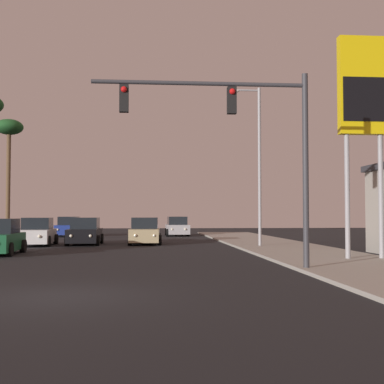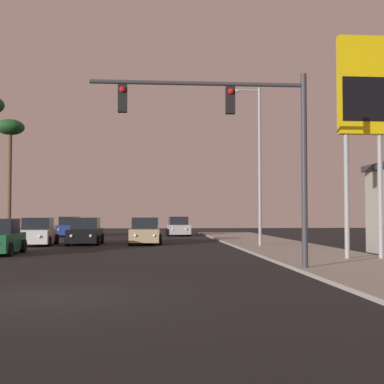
% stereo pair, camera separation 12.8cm
% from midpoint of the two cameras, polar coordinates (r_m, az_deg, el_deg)
% --- Properties ---
extents(ground_plane, '(120.00, 120.00, 0.00)m').
position_cam_midpoint_polar(ground_plane, '(12.83, -14.49, -10.76)').
color(ground_plane, black).
extents(sidewalk_right, '(5.00, 60.00, 0.12)m').
position_cam_midpoint_polar(sidewalk_right, '(23.76, 13.44, -6.73)').
color(sidewalk_right, '#9E998E').
rests_on(sidewalk_right, ground).
extents(car_black, '(2.04, 4.32, 1.68)m').
position_cam_midpoint_polar(car_black, '(33.89, -11.45, -4.24)').
color(car_black, black).
rests_on(car_black, ground).
extents(car_tan, '(2.04, 4.34, 1.68)m').
position_cam_midpoint_polar(car_tan, '(33.96, -5.16, -4.28)').
color(car_tan, tan).
rests_on(car_tan, ground).
extents(car_blue, '(2.04, 4.32, 1.68)m').
position_cam_midpoint_polar(car_blue, '(47.06, -13.11, -3.70)').
color(car_blue, navy).
rests_on(car_blue, ground).
extents(car_silver, '(2.04, 4.34, 1.68)m').
position_cam_midpoint_polar(car_silver, '(46.93, -1.67, -3.76)').
color(car_silver, '#B7B7BC').
rests_on(car_silver, ground).
extents(car_white, '(2.04, 4.34, 1.68)m').
position_cam_midpoint_polar(car_white, '(33.69, -16.30, -4.21)').
color(car_white, silver).
rests_on(car_white, ground).
extents(traffic_light_mast, '(7.22, 0.36, 6.50)m').
position_cam_midpoint_polar(traffic_light_mast, '(17.95, 5.46, 6.71)').
color(traffic_light_mast, '#38383D').
rests_on(traffic_light_mast, sidewalk_right).
extents(street_lamp, '(1.74, 0.24, 9.00)m').
position_cam_midpoint_polar(street_lamp, '(30.67, 6.86, 3.67)').
color(street_lamp, '#99999E').
rests_on(street_lamp, sidewalk_right).
extents(gas_station_sign, '(2.00, 0.42, 9.00)m').
position_cam_midpoint_polar(gas_station_sign, '(23.07, 17.61, 9.56)').
color(gas_station_sign, '#99999E').
rests_on(gas_station_sign, sidewalk_right).
extents(palm_tree_far, '(2.40, 2.40, 10.01)m').
position_cam_midpoint_polar(palm_tree_far, '(48.49, -19.02, 5.82)').
color(palm_tree_far, brown).
rests_on(palm_tree_far, ground).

